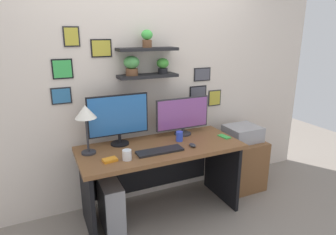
% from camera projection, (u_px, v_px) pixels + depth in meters
% --- Properties ---
extents(ground_plane, '(8.00, 8.00, 0.00)m').
position_uv_depth(ground_plane, '(161.00, 213.00, 3.02)').
color(ground_plane, gray).
extents(back_wall_assembly, '(4.40, 0.24, 2.70)m').
position_uv_depth(back_wall_assembly, '(144.00, 78.00, 3.02)').
color(back_wall_assembly, beige).
rests_on(back_wall_assembly, ground).
extents(desk, '(1.58, 0.68, 0.75)m').
position_uv_depth(desk, '(159.00, 164.00, 2.92)').
color(desk, brown).
rests_on(desk, ground).
extents(monitor_left, '(0.59, 0.18, 0.49)m').
position_uv_depth(monitor_left, '(118.00, 118.00, 2.78)').
color(monitor_left, black).
rests_on(monitor_left, desk).
extents(monitor_right, '(0.60, 0.18, 0.40)m').
position_uv_depth(monitor_right, '(183.00, 115.00, 3.08)').
color(monitor_right, '#2D2D33').
rests_on(monitor_right, desk).
extents(keyboard, '(0.44, 0.14, 0.02)m').
position_uv_depth(keyboard, '(160.00, 151.00, 2.67)').
color(keyboard, black).
rests_on(keyboard, desk).
extents(computer_mouse, '(0.06, 0.09, 0.03)m').
position_uv_depth(computer_mouse, '(192.00, 145.00, 2.79)').
color(computer_mouse, '#2D2D33').
rests_on(computer_mouse, desk).
extents(desk_lamp, '(0.19, 0.19, 0.45)m').
position_uv_depth(desk_lamp, '(86.00, 115.00, 2.54)').
color(desk_lamp, '#2D2D33').
rests_on(desk_lamp, desk).
extents(cell_phone, '(0.09, 0.15, 0.01)m').
position_uv_depth(cell_phone, '(224.00, 136.00, 3.05)').
color(cell_phone, green).
rests_on(cell_phone, desk).
extents(coffee_mug, '(0.08, 0.08, 0.09)m').
position_uv_depth(coffee_mug, '(127.00, 155.00, 2.49)').
color(coffee_mug, white).
rests_on(coffee_mug, desk).
extents(pen_cup, '(0.07, 0.07, 0.10)m').
position_uv_depth(pen_cup, '(179.00, 136.00, 2.93)').
color(pen_cup, blue).
rests_on(pen_cup, desk).
extents(scissors_tray, '(0.13, 0.10, 0.02)m').
position_uv_depth(scissors_tray, '(110.00, 160.00, 2.47)').
color(scissors_tray, orange).
rests_on(scissors_tray, desk).
extents(drawer_cabinet, '(0.44, 0.50, 0.59)m').
position_uv_depth(drawer_cabinet, '(240.00, 163.00, 3.50)').
color(drawer_cabinet, brown).
rests_on(drawer_cabinet, ground).
extents(printer, '(0.38, 0.34, 0.17)m').
position_uv_depth(printer, '(243.00, 133.00, 3.39)').
color(printer, '#9E9EA3').
rests_on(printer, drawer_cabinet).
extents(computer_tower_left, '(0.18, 0.40, 0.47)m').
position_uv_depth(computer_tower_left, '(111.00, 205.00, 2.75)').
color(computer_tower_left, '#99999E').
rests_on(computer_tower_left, ground).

